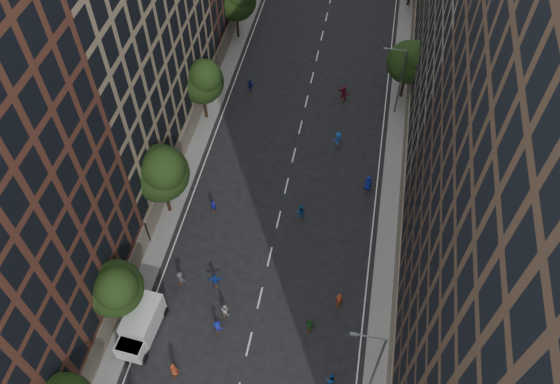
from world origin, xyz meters
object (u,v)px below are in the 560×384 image
Objects in this scene: skater_2 at (330,379)px; streetlamp_far at (399,79)px; cargo_van at (141,325)px; streetlamp_near at (376,360)px.

streetlamp_far is at bearing -107.41° from skater_2.
streetlamp_far is 33.93m from skater_2.
streetlamp_far is at bearing 62.91° from cargo_van.
cargo_van is 16.68m from skater_2.
streetlamp_near reaches higher than skater_2.
streetlamp_far reaches higher than skater_2.
streetlamp_far is 37.91m from cargo_van.
streetlamp_far reaches higher than cargo_van.
streetlamp_near is 1.00× the size of streetlamp_far.
streetlamp_near is 1.60× the size of cargo_van.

